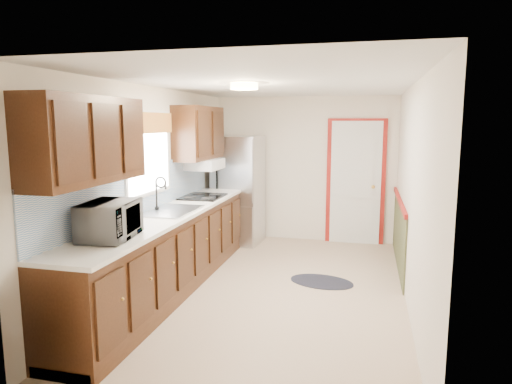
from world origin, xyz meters
The scene contains 8 objects.
room_shell centered at (0.00, 0.00, 1.20)m, with size 3.20×5.20×2.52m.
kitchen_run centered at (-1.24, -0.29, 0.81)m, with size 0.63×4.00×2.20m.
back_wall_trim centered at (0.99, 2.21, 0.89)m, with size 1.12×2.30×2.08m.
ceiling_fixture centered at (-0.30, -0.20, 2.36)m, with size 0.30×0.30×0.06m, color #FFD88C.
microwave centered at (-1.20, -1.50, 1.14)m, with size 0.60×0.33×0.41m, color white.
refrigerator centered at (-1.02, 2.05, 0.88)m, with size 0.77×0.76×1.76m.
rug centered at (0.52, 0.42, 0.01)m, with size 0.80×0.51×0.01m, color black.
cooktop centered at (-1.19, 0.84, 0.95)m, with size 0.53×0.64×0.02m, color black.
Camera 1 is at (1.03, -5.08, 1.97)m, focal length 32.00 mm.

